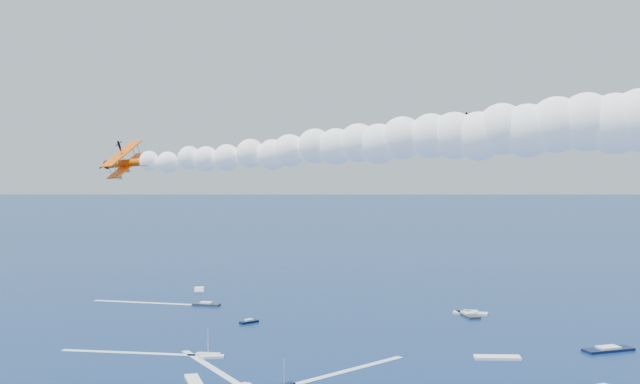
% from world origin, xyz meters
% --- Properties ---
extents(biplane_lead, '(9.16, 10.61, 7.95)m').
position_xyz_m(biplane_lead, '(17.13, 38.43, 57.14)').
color(biplane_lead, '#E45B04').
extents(biplane_trail, '(7.27, 8.94, 7.75)m').
position_xyz_m(biplane_trail, '(-17.64, -1.26, 53.49)').
color(biplane_trail, '#E75004').
extents(smoke_trail_trail, '(71.96, 8.29, 12.39)m').
position_xyz_m(smoke_trail_trail, '(17.86, -1.62, 56.24)').
color(smoke_trail_trail, white).
extents(spectator_boats, '(238.54, 178.51, 0.70)m').
position_xyz_m(spectator_boats, '(0.15, 126.00, 0.35)').
color(spectator_boats, '#292D36').
rests_on(spectator_boats, ground).
extents(boat_wakes, '(125.79, 87.37, 0.04)m').
position_xyz_m(boat_wakes, '(-72.46, 120.03, 0.03)').
color(boat_wakes, white).
rests_on(boat_wakes, ground).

